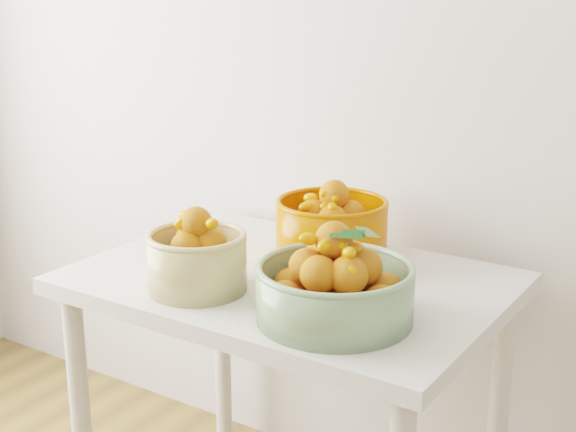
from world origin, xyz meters
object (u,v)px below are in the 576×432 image
object	(u,v)px
table	(290,313)
bowl_cream	(197,259)
bowl_green	(335,288)
bowl_orange	(332,227)

from	to	relation	value
table	bowl_cream	size ratio (longest dim) A/B	3.95
bowl_cream	bowl_green	xyz separation A→B (m)	(0.35, 0.02, -0.00)
table	bowl_orange	bearing A→B (deg)	84.06
table	bowl_orange	size ratio (longest dim) A/B	2.71
bowl_green	bowl_orange	bearing A→B (deg)	121.38
bowl_green	bowl_orange	size ratio (longest dim) A/B	1.09
table	bowl_green	distance (m)	0.32
bowl_cream	bowl_green	distance (m)	0.35
table	bowl_cream	world-z (taller)	bowl_cream
bowl_orange	bowl_cream	bearing A→B (deg)	-111.92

